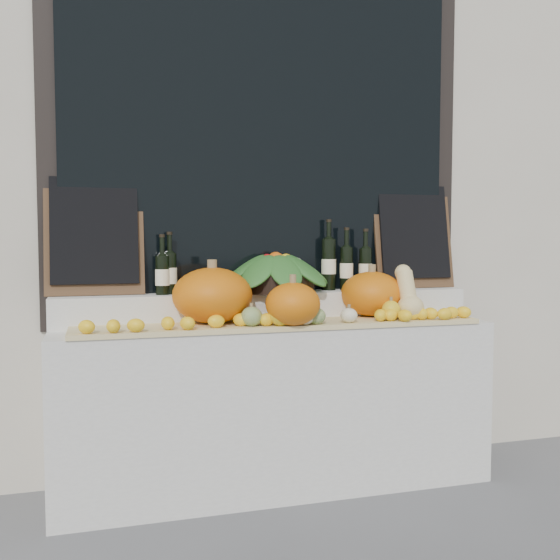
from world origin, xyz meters
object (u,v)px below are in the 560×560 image
object	(u,v)px
produce_bowl	(276,272)
wine_bottle_tall	(329,264)
pumpkin_right	(372,294)
pumpkin_left	(212,295)
butternut_squash	(408,296)

from	to	relation	value
produce_bowl	wine_bottle_tall	bearing A→B (deg)	7.56
pumpkin_right	produce_bowl	xyz separation A→B (m)	(-0.51, 0.14, 0.12)
pumpkin_right	wine_bottle_tall	world-z (taller)	wine_bottle_tall
pumpkin_right	wine_bottle_tall	bearing A→B (deg)	134.78
pumpkin_left	wine_bottle_tall	bearing A→B (deg)	17.91
pumpkin_right	butternut_squash	world-z (taller)	butternut_squash
pumpkin_left	wine_bottle_tall	world-z (taller)	wine_bottle_tall
produce_bowl	pumpkin_right	bearing A→B (deg)	-15.59
butternut_squash	produce_bowl	xyz separation A→B (m)	(-0.66, 0.29, 0.12)
butternut_squash	wine_bottle_tall	bearing A→B (deg)	134.46
produce_bowl	pumpkin_left	bearing A→B (deg)	-154.16
pumpkin_right	produce_bowl	size ratio (longest dim) A/B	0.53
butternut_squash	wine_bottle_tall	xyz separation A→B (m)	(-0.33, 0.34, 0.16)
butternut_squash	produce_bowl	world-z (taller)	produce_bowl
pumpkin_left	butternut_squash	world-z (taller)	butternut_squash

